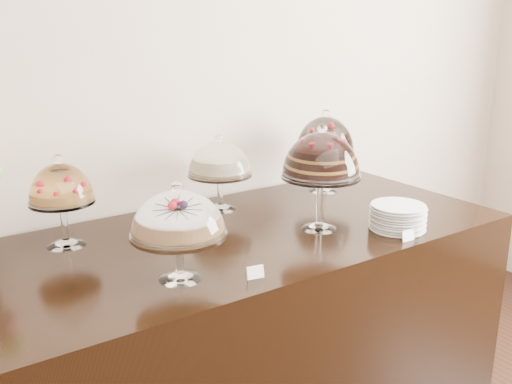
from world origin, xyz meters
TOP-DOWN VIEW (x-y plane):
  - wall_back at (0.00, 3.00)m, footprint 5.00×0.04m
  - display_counter at (0.06, 2.45)m, footprint 2.20×1.00m
  - cake_stand_sugar_sponge at (-0.39, 2.19)m, footprint 0.32×0.32m
  - cake_stand_choco_layer at (0.32, 2.31)m, footprint 0.33×0.33m
  - cake_stand_cheesecake at (0.11, 2.77)m, footprint 0.30×0.30m
  - cake_stand_dark_choco at (0.71, 2.73)m, footprint 0.30×0.30m
  - cake_stand_fruit_tart at (-0.62, 2.72)m, footprint 0.25×0.25m
  - plate_stack at (0.58, 2.12)m, footprint 0.23×0.23m
  - price_card_left at (-0.18, 2.05)m, footprint 0.06×0.03m
  - price_card_right at (0.52, 2.00)m, footprint 0.06×0.02m

SIDE VIEW (x-z plane):
  - display_counter at x=0.06m, z-range 0.00..0.90m
  - price_card_left at x=-0.18m, z-range 0.90..0.94m
  - price_card_right at x=0.52m, z-range 0.90..0.94m
  - plate_stack at x=0.58m, z-range 0.90..1.01m
  - cake_stand_sugar_sponge at x=-0.39m, z-range 0.94..1.29m
  - cake_stand_cheesecake at x=0.11m, z-range 0.95..1.30m
  - cake_stand_fruit_tart at x=-0.62m, z-range 0.95..1.31m
  - cake_stand_dark_choco at x=0.71m, z-range 0.96..1.38m
  - cake_stand_choco_layer at x=0.32m, z-range 0.98..1.42m
  - wall_back at x=0.00m, z-range 0.00..3.00m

